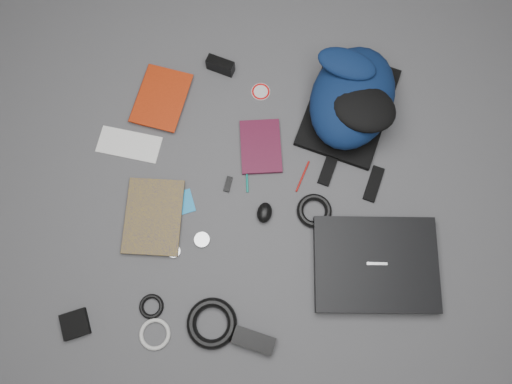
{
  "coord_description": "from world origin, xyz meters",
  "views": [
    {
      "loc": [
        0.0,
        -0.46,
        1.7
      ],
      "look_at": [
        0.0,
        0.0,
        0.02
      ],
      "focal_mm": 35.0,
      "sensor_mm": 36.0,
      "label": 1
    }
  ],
  "objects_px": {
    "mouse": "(264,213)",
    "pouch": "(75,324)",
    "textbook_red": "(138,93)",
    "compact_camera": "(220,66)",
    "backpack": "(352,97)",
    "power_brick": "(254,340)",
    "dvd_case": "(261,147)",
    "comic_book": "(126,215)",
    "laptop": "(376,264)"
  },
  "relations": [
    {
      "from": "mouse",
      "to": "pouch",
      "type": "xyz_separation_m",
      "value": [
        -0.62,
        -0.38,
        -0.01
      ]
    },
    {
      "from": "textbook_red",
      "to": "compact_camera",
      "type": "xyz_separation_m",
      "value": [
        0.3,
        0.11,
        0.02
      ]
    },
    {
      "from": "backpack",
      "to": "dvd_case",
      "type": "relative_size",
      "value": 2.22
    },
    {
      "from": "laptop",
      "to": "comic_book",
      "type": "xyz_separation_m",
      "value": [
        -0.86,
        0.17,
        -0.01
      ]
    },
    {
      "from": "backpack",
      "to": "pouch",
      "type": "xyz_separation_m",
      "value": [
        -0.93,
        -0.78,
        -0.08
      ]
    },
    {
      "from": "laptop",
      "to": "pouch",
      "type": "xyz_separation_m",
      "value": [
        -0.99,
        -0.2,
        -0.01
      ]
    },
    {
      "from": "dvd_case",
      "to": "backpack",
      "type": "bearing_deg",
      "value": 22.13
    },
    {
      "from": "textbook_red",
      "to": "mouse",
      "type": "bearing_deg",
      "value": -29.39
    },
    {
      "from": "backpack",
      "to": "textbook_red",
      "type": "bearing_deg",
      "value": -163.84
    },
    {
      "from": "backpack",
      "to": "laptop",
      "type": "height_order",
      "value": "backpack"
    },
    {
      "from": "power_brick",
      "to": "dvd_case",
      "type": "bearing_deg",
      "value": 105.93
    },
    {
      "from": "backpack",
      "to": "mouse",
      "type": "distance_m",
      "value": 0.51
    },
    {
      "from": "textbook_red",
      "to": "power_brick",
      "type": "bearing_deg",
      "value": -48.96
    },
    {
      "from": "backpack",
      "to": "pouch",
      "type": "height_order",
      "value": "backpack"
    },
    {
      "from": "mouse",
      "to": "pouch",
      "type": "bearing_deg",
      "value": -137.86
    },
    {
      "from": "backpack",
      "to": "laptop",
      "type": "xyz_separation_m",
      "value": [
        0.07,
        -0.58,
        -0.07
      ]
    },
    {
      "from": "backpack",
      "to": "comic_book",
      "type": "relative_size",
      "value": 1.67
    },
    {
      "from": "laptop",
      "to": "mouse",
      "type": "distance_m",
      "value": 0.41
    },
    {
      "from": "textbook_red",
      "to": "power_brick",
      "type": "relative_size",
      "value": 1.75
    },
    {
      "from": "compact_camera",
      "to": "backpack",
      "type": "bearing_deg",
      "value": 2.9
    },
    {
      "from": "textbook_red",
      "to": "pouch",
      "type": "distance_m",
      "value": 0.84
    },
    {
      "from": "pouch",
      "to": "laptop",
      "type": "bearing_deg",
      "value": 11.45
    },
    {
      "from": "power_brick",
      "to": "textbook_red",
      "type": "bearing_deg",
      "value": 134.01
    },
    {
      "from": "laptop",
      "to": "textbook_red",
      "type": "relative_size",
      "value": 1.71
    },
    {
      "from": "comic_book",
      "to": "compact_camera",
      "type": "xyz_separation_m",
      "value": [
        0.32,
        0.57,
        0.02
      ]
    },
    {
      "from": "laptop",
      "to": "comic_book",
      "type": "height_order",
      "value": "laptop"
    },
    {
      "from": "comic_book",
      "to": "dvd_case",
      "type": "height_order",
      "value": "comic_book"
    },
    {
      "from": "comic_book",
      "to": "compact_camera",
      "type": "height_order",
      "value": "compact_camera"
    },
    {
      "from": "laptop",
      "to": "comic_book",
      "type": "bearing_deg",
      "value": 169.36
    },
    {
      "from": "laptop",
      "to": "compact_camera",
      "type": "height_order",
      "value": "compact_camera"
    },
    {
      "from": "laptop",
      "to": "power_brick",
      "type": "distance_m",
      "value": 0.48
    },
    {
      "from": "backpack",
      "to": "dvd_case",
      "type": "bearing_deg",
      "value": -134.3
    },
    {
      "from": "laptop",
      "to": "compact_camera",
      "type": "relative_size",
      "value": 4.0
    },
    {
      "from": "pouch",
      "to": "mouse",
      "type": "bearing_deg",
      "value": 31.35
    },
    {
      "from": "pouch",
      "to": "dvd_case",
      "type": "bearing_deg",
      "value": 45.86
    },
    {
      "from": "pouch",
      "to": "power_brick",
      "type": "bearing_deg",
      "value": -4.52
    },
    {
      "from": "textbook_red",
      "to": "mouse",
      "type": "distance_m",
      "value": 0.65
    },
    {
      "from": "comic_book",
      "to": "backpack",
      "type": "bearing_deg",
      "value": 30.29
    },
    {
      "from": "backpack",
      "to": "textbook_red",
      "type": "relative_size",
      "value": 1.87
    },
    {
      "from": "compact_camera",
      "to": "textbook_red",
      "type": "bearing_deg",
      "value": -139.45
    },
    {
      "from": "comic_book",
      "to": "power_brick",
      "type": "xyz_separation_m",
      "value": [
        0.45,
        -0.41,
        0.01
      ]
    },
    {
      "from": "backpack",
      "to": "mouse",
      "type": "xyz_separation_m",
      "value": [
        -0.31,
        -0.4,
        -0.07
      ]
    },
    {
      "from": "comic_book",
      "to": "pouch",
      "type": "bearing_deg",
      "value": -107.81
    },
    {
      "from": "textbook_red",
      "to": "pouch",
      "type": "bearing_deg",
      "value": -85.59
    },
    {
      "from": "dvd_case",
      "to": "power_brick",
      "type": "bearing_deg",
      "value": -95.24
    },
    {
      "from": "dvd_case",
      "to": "power_brick",
      "type": "distance_m",
      "value": 0.67
    },
    {
      "from": "textbook_red",
      "to": "dvd_case",
      "type": "relative_size",
      "value": 1.18
    },
    {
      "from": "textbook_red",
      "to": "mouse",
      "type": "relative_size",
      "value": 3.3
    },
    {
      "from": "textbook_red",
      "to": "compact_camera",
      "type": "bearing_deg",
      "value": 33.85
    },
    {
      "from": "compact_camera",
      "to": "mouse",
      "type": "relative_size",
      "value": 1.42
    }
  ]
}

